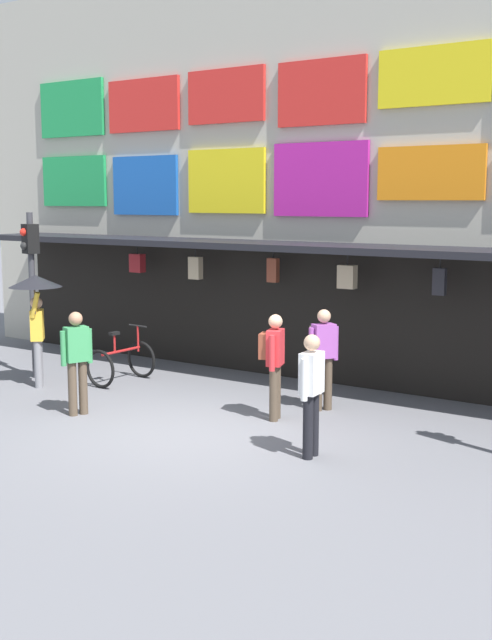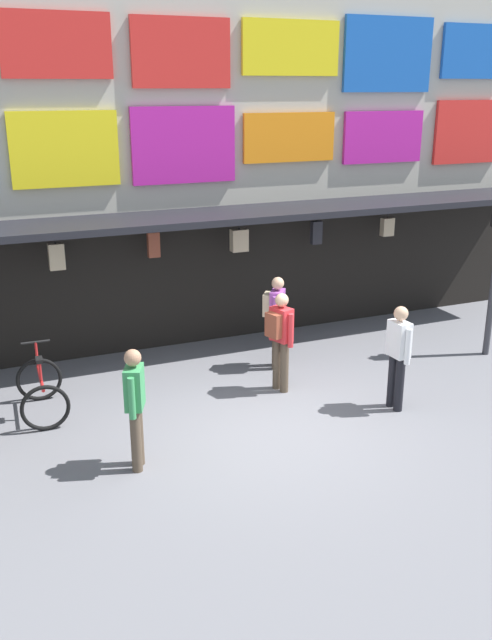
{
  "view_description": "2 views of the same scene",
  "coord_description": "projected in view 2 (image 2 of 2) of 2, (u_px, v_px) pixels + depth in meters",
  "views": [
    {
      "loc": [
        7.06,
        -9.17,
        3.45
      ],
      "look_at": [
        0.08,
        1.36,
        1.53
      ],
      "focal_mm": 44.67,
      "sensor_mm": 36.0,
      "label": 1
    },
    {
      "loc": [
        -3.86,
        -8.25,
        4.82
      ],
      "look_at": [
        0.21,
        1.55,
        1.2
      ],
      "focal_mm": 38.67,
      "sensor_mm": 36.0,
      "label": 2
    }
  ],
  "objects": [
    {
      "name": "pedestrian_in_purple",
      "position": [
        276.0,
        315.0,
        12.14
      ],
      "size": [
        0.47,
        0.48,
        1.68
      ],
      "color": "brown",
      "rests_on": "ground"
    },
    {
      "name": "ground_plane",
      "position": [
        273.0,
        430.0,
        10.17
      ],
      "size": [
        80.0,
        80.0,
        0.0
      ],
      "primitive_type": "plane",
      "color": "slate"
    },
    {
      "name": "pedestrian_in_black",
      "position": [
        135.0,
        403.0,
        8.87
      ],
      "size": [
        0.34,
        0.5,
        1.68
      ],
      "color": "brown",
      "rests_on": "ground"
    },
    {
      "name": "pedestrian_in_red",
      "position": [
        398.0,
        352.0,
        10.56
      ],
      "size": [
        0.24,
        0.53,
        1.68
      ],
      "color": "black",
      "rests_on": "ground"
    },
    {
      "name": "shopfront",
      "position": [
        174.0,
        134.0,
        12.88
      ],
      "size": [
        18.0,
        2.6,
        8.0
      ],
      "color": "#B2AD9E",
      "rests_on": "ground"
    },
    {
      "name": "pedestrian_in_green",
      "position": [
        280.0,
        335.0,
        11.18
      ],
      "size": [
        0.43,
        0.51,
        1.68
      ],
      "color": "brown",
      "rests_on": "ground"
    },
    {
      "name": "bicycle_parked",
      "position": [
        42.0,
        391.0,
        10.53
      ],
      "size": [
        0.76,
        1.19,
        1.05
      ],
      "color": "black",
      "rests_on": "ground"
    }
  ]
}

